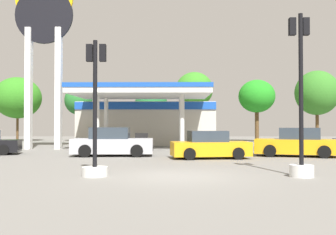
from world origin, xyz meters
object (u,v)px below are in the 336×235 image
at_px(tree_3, 194,90).
at_px(tree_1, 78,101).
at_px(tree_2, 151,105).
at_px(tree_4, 257,97).
at_px(car_1, 210,146).
at_px(traffic_signal_1, 301,126).
at_px(tree_0, 18,98).
at_px(tree_5, 317,93).
at_px(car_2, 112,143).
at_px(car_3, 297,143).
at_px(station_pole_sign, 44,34).
at_px(traffic_signal_0, 95,134).

bearing_deg(tree_3, tree_1, 174.42).
distance_m(tree_2, tree_4, 10.74).
bearing_deg(car_1, traffic_signal_1, -71.36).
distance_m(tree_0, tree_5, 30.60).
height_order(car_2, car_3, car_2).
relative_size(traffic_signal_1, tree_4, 0.84).
relative_size(tree_1, tree_4, 0.91).
relative_size(car_2, traffic_signal_1, 0.83).
bearing_deg(station_pole_sign, tree_1, 93.08).
xyz_separation_m(tree_0, tree_5, (30.59, 0.15, 0.48)).
relative_size(tree_0, tree_4, 1.05).
bearing_deg(tree_1, traffic_signal_0, -74.95).
bearing_deg(traffic_signal_0, tree_3, 79.70).
height_order(tree_3, tree_4, tree_3).
bearing_deg(car_1, car_3, 15.72).
xyz_separation_m(traffic_signal_1, tree_3, (-2.05, 25.66, 3.52)).
bearing_deg(tree_5, station_pole_sign, -152.14).
distance_m(tree_2, tree_3, 4.59).
xyz_separation_m(station_pole_sign, traffic_signal_0, (6.52, -14.15, -6.71)).
distance_m(car_3, traffic_signal_0, 12.27).
xyz_separation_m(car_2, tree_2, (1.08, 17.80, 3.00)).
bearing_deg(tree_4, tree_1, 179.01).
bearing_deg(traffic_signal_1, tree_5, 68.58).
distance_m(station_pole_sign, traffic_signal_1, 20.44).
xyz_separation_m(station_pole_sign, car_3, (15.69, -6.02, -7.39)).
height_order(tree_0, tree_3, tree_3).
distance_m(station_pole_sign, tree_3, 16.27).
height_order(car_2, tree_5, tree_5).
xyz_separation_m(station_pole_sign, tree_5, (23.72, 12.54, -3.13)).
xyz_separation_m(traffic_signal_0, tree_5, (17.20, 26.69, 3.58)).
bearing_deg(car_1, tree_0, 132.02).
bearing_deg(station_pole_sign, tree_2, 60.17).
bearing_deg(tree_3, station_pole_sign, -134.28).
distance_m(tree_4, tree_5, 6.18).
relative_size(car_3, tree_0, 0.70).
distance_m(car_2, tree_3, 18.68).
xyz_separation_m(station_pole_sign, tree_3, (11.17, 11.46, -2.91)).
relative_size(station_pole_sign, car_2, 2.86).
xyz_separation_m(traffic_signal_0, tree_4, (11.03, 26.45, 3.20)).
bearing_deg(tree_2, car_3, -63.79).
xyz_separation_m(tree_0, tree_1, (6.20, 0.23, -0.28)).
height_order(car_1, tree_5, tree_5).
xyz_separation_m(station_pole_sign, tree_4, (17.55, 12.30, -3.50)).
height_order(car_1, tree_3, tree_3).
xyz_separation_m(traffic_signal_1, tree_2, (-6.38, 26.15, 2.05)).
bearing_deg(traffic_signal_0, car_1, 57.05).
relative_size(station_pole_sign, car_3, 2.75).
xyz_separation_m(car_3, tree_4, (1.86, 18.32, 3.89)).
relative_size(car_3, tree_3, 0.66).
height_order(tree_1, tree_2, tree_1).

